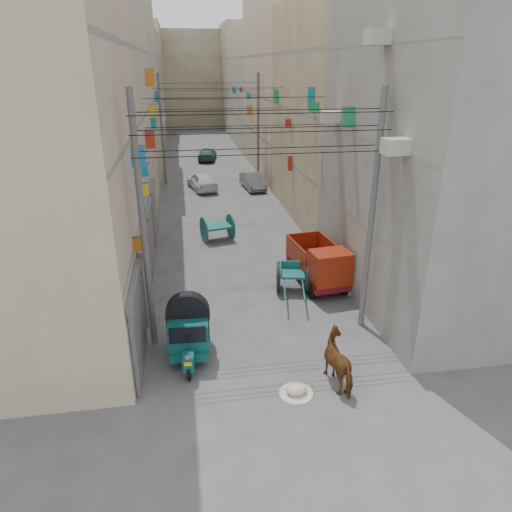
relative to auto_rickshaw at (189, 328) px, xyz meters
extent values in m
plane|color=#454447|center=(2.45, -5.09, -0.98)|extent=(140.00, 140.00, 0.00)
cube|color=gray|center=(-1.67, 2.91, 2.22)|extent=(0.25, 9.80, 0.18)
cube|color=gray|center=(-1.67, 2.91, 5.22)|extent=(0.25, 9.80, 0.18)
cube|color=gray|center=(-1.67, 2.91, 8.22)|extent=(0.25, 9.80, 0.18)
cube|color=#B2AA98|center=(-5.55, 13.91, 5.02)|extent=(8.00, 12.00, 12.00)
cube|color=gray|center=(-1.67, 13.91, 2.22)|extent=(0.25, 11.76, 0.18)
cube|color=gray|center=(-1.67, 13.91, 5.22)|extent=(0.25, 11.76, 0.18)
cube|color=gray|center=(-1.67, 13.91, 8.22)|extent=(0.25, 11.76, 0.18)
cube|color=#B8B191|center=(-5.55, 26.91, 6.02)|extent=(8.00, 14.00, 14.00)
cube|color=gray|center=(-1.67, 26.91, 2.22)|extent=(0.25, 13.72, 0.18)
cube|color=gray|center=(-1.67, 26.91, 5.22)|extent=(0.25, 13.72, 0.18)
cube|color=gray|center=(-1.67, 26.91, 8.22)|extent=(0.25, 13.72, 0.18)
cube|color=gray|center=(-5.55, 40.91, 4.92)|extent=(8.00, 14.00, 11.80)
cube|color=gray|center=(-1.67, 40.91, 2.22)|extent=(0.25, 13.72, 0.18)
cube|color=gray|center=(-1.67, 40.91, 5.22)|extent=(0.25, 13.72, 0.18)
cube|color=gray|center=(-1.67, 40.91, 8.22)|extent=(0.25, 13.72, 0.18)
cube|color=tan|center=(-5.55, 53.91, 5.77)|extent=(8.00, 12.00, 13.50)
cube|color=gray|center=(-1.67, 53.91, 2.22)|extent=(0.25, 11.76, 0.18)
cube|color=gray|center=(-1.67, 53.91, 5.22)|extent=(0.25, 11.76, 0.18)
cube|color=gray|center=(-1.67, 53.91, 8.22)|extent=(0.25, 11.76, 0.18)
cube|color=gray|center=(10.45, 2.91, 5.52)|extent=(8.00, 10.00, 13.00)
cube|color=gray|center=(6.57, 2.91, 2.22)|extent=(0.25, 9.80, 0.18)
cube|color=gray|center=(6.57, 2.91, 5.22)|extent=(0.25, 9.80, 0.18)
cube|color=gray|center=(6.57, 2.91, 8.22)|extent=(0.25, 9.80, 0.18)
cube|color=tan|center=(10.45, 13.91, 5.02)|extent=(8.00, 12.00, 12.00)
cube|color=gray|center=(6.57, 13.91, 2.22)|extent=(0.25, 11.76, 0.18)
cube|color=gray|center=(6.57, 13.91, 5.22)|extent=(0.25, 11.76, 0.18)
cube|color=gray|center=(6.57, 13.91, 8.22)|extent=(0.25, 11.76, 0.18)
cube|color=#C3AF93|center=(10.45, 26.91, 6.02)|extent=(8.00, 14.00, 14.00)
cube|color=gray|center=(6.57, 26.91, 2.22)|extent=(0.25, 13.72, 0.18)
cube|color=gray|center=(6.57, 26.91, 5.22)|extent=(0.25, 13.72, 0.18)
cube|color=gray|center=(6.57, 26.91, 8.22)|extent=(0.25, 13.72, 0.18)
cube|color=#B2AA98|center=(10.45, 40.91, 4.92)|extent=(8.00, 14.00, 11.80)
cube|color=gray|center=(6.57, 40.91, 2.22)|extent=(0.25, 13.72, 0.18)
cube|color=gray|center=(6.57, 40.91, 5.22)|extent=(0.25, 13.72, 0.18)
cube|color=gray|center=(6.57, 40.91, 8.22)|extent=(0.25, 13.72, 0.18)
cube|color=#B8B191|center=(10.45, 53.91, 5.77)|extent=(8.00, 12.00, 13.50)
cube|color=gray|center=(6.57, 53.91, 2.22)|extent=(0.25, 11.76, 0.18)
cube|color=gray|center=(6.57, 53.91, 5.22)|extent=(0.25, 11.76, 0.18)
cube|color=gray|center=(6.57, 53.91, 8.22)|extent=(0.25, 11.76, 0.18)
cube|color=#B8B191|center=(2.45, 60.91, 5.52)|extent=(22.00, 10.00, 13.00)
cube|color=#505156|center=(-1.47, -0.29, 0.32)|extent=(0.12, 3.00, 2.60)
cube|color=#565659|center=(-1.45, -0.29, 1.77)|extent=(0.18, 3.20, 0.25)
cube|color=#505156|center=(-1.47, 3.41, 0.32)|extent=(0.12, 3.00, 2.60)
cube|color=#565659|center=(-1.45, 3.41, 1.77)|extent=(0.18, 3.20, 0.25)
cube|color=#505156|center=(-1.47, 7.11, 0.32)|extent=(0.12, 3.00, 2.60)
cube|color=#565659|center=(-1.45, 7.11, 1.77)|extent=(0.18, 3.20, 0.25)
cube|color=#505156|center=(-1.47, 10.91, 0.32)|extent=(0.12, 3.00, 2.60)
cube|color=#565659|center=(-1.45, 10.91, 1.77)|extent=(0.18, 3.20, 0.25)
cube|color=#0D8F95|center=(6.26, 29.19, 5.00)|extent=(0.38, 0.08, 0.41)
cube|color=white|center=(-1.42, 36.52, 2.64)|extent=(0.27, 0.08, 0.71)
cube|color=orange|center=(-1.33, 1.34, 2.37)|extent=(0.44, 0.08, 0.42)
cube|color=#B32B17|center=(-1.32, 10.70, 4.19)|extent=(0.45, 0.08, 0.84)
cube|color=#0D8F95|center=(6.24, 39.78, 4.93)|extent=(0.41, 0.08, 0.59)
cube|color=yellow|center=(-1.36, 4.67, 3.26)|extent=(0.38, 0.08, 0.44)
cube|color=orange|center=(6.23, 28.45, 3.87)|extent=(0.43, 0.08, 0.72)
cube|color=#9A2A96|center=(6.31, 34.52, 5.26)|extent=(0.28, 0.08, 0.44)
cube|color=orange|center=(-1.31, 14.91, 6.87)|extent=(0.48, 0.08, 0.84)
cube|color=white|center=(-1.40, 32.98, 2.69)|extent=(0.31, 0.08, 0.44)
cube|color=#B32B17|center=(6.27, 13.93, 4.43)|extent=(0.35, 0.08, 0.45)
cube|color=#1B955C|center=(6.28, 17.56, 5.66)|extent=(0.34, 0.08, 0.79)
cube|color=#1A79BA|center=(-1.41, 6.93, 3.51)|extent=(0.28, 0.08, 0.52)
cube|color=#1A79BA|center=(-1.41, 24.53, 5.28)|extent=(0.28, 0.08, 0.74)
cube|color=#B32B17|center=(6.32, 13.42, 2.24)|extent=(0.26, 0.08, 0.80)
cube|color=#9A2A96|center=(6.28, 4.28, 5.71)|extent=(0.34, 0.08, 0.55)
cube|color=#1A79BA|center=(-1.31, 3.46, 4.69)|extent=(0.47, 0.08, 0.67)
cube|color=yellow|center=(-1.35, 16.06, 5.15)|extent=(0.40, 0.08, 0.47)
cube|color=#0D8F95|center=(-1.39, 16.57, 4.26)|extent=(0.32, 0.08, 0.55)
cube|color=#1B955C|center=(6.21, 8.65, 5.74)|extent=(0.47, 0.08, 0.35)
cube|color=#0D8F95|center=(6.29, 9.48, 6.09)|extent=(0.32, 0.08, 0.89)
cube|color=#1B955C|center=(6.23, 4.20, 5.74)|extent=(0.44, 0.08, 0.69)
cube|color=#1A79BA|center=(-1.61, 0.91, 2.02)|extent=(0.10, 3.20, 0.80)
cube|color=#0D8F95|center=(-1.61, 9.91, 2.02)|extent=(0.10, 3.20, 0.80)
cube|color=#1A79BA|center=(-1.61, 21.91, 2.02)|extent=(0.10, 3.20, 0.80)
cube|color=white|center=(-1.61, 33.91, 2.02)|extent=(0.10, 3.20, 0.80)
cube|color=#1B955C|center=(6.51, 0.91, 2.02)|extent=(0.10, 3.20, 0.80)
cube|color=orange|center=(6.51, 9.91, 2.02)|extent=(0.10, 3.20, 0.80)
cube|color=#1A79BA|center=(6.51, 21.91, 2.02)|extent=(0.10, 3.20, 0.80)
cube|color=white|center=(6.51, 33.91, 2.02)|extent=(0.10, 3.20, 0.80)
cube|color=#B0AE9E|center=(6.10, -0.09, 5.42)|extent=(0.70, 0.55, 0.45)
cube|color=#B0AE9E|center=(6.10, 5.91, 5.62)|extent=(0.70, 0.55, 0.45)
cube|color=#B0AE9E|center=(6.10, 1.91, 8.32)|extent=(0.70, 0.55, 0.45)
cylinder|color=#565659|center=(-1.15, 0.91, 3.02)|extent=(0.20, 0.20, 8.00)
cylinder|color=#565659|center=(6.05, 0.91, 3.02)|extent=(0.20, 0.20, 8.00)
cylinder|color=#565659|center=(-1.15, 22.91, 3.02)|extent=(0.20, 0.20, 8.00)
cylinder|color=#565659|center=(6.05, 22.91, 3.02)|extent=(0.20, 0.20, 8.00)
cylinder|color=black|center=(2.45, 0.41, 5.22)|extent=(7.40, 0.02, 0.02)
cylinder|color=black|center=(2.45, 0.41, 5.82)|extent=(7.40, 0.02, 0.02)
cylinder|color=black|center=(2.45, 0.41, 6.32)|extent=(7.40, 0.02, 0.02)
cylinder|color=black|center=(2.45, 1.41, 5.22)|extent=(7.40, 0.02, 0.02)
cylinder|color=black|center=(2.45, 1.41, 5.82)|extent=(7.40, 0.02, 0.02)
cylinder|color=black|center=(2.45, 1.41, 6.32)|extent=(7.40, 0.02, 0.02)
cylinder|color=black|center=(2.45, 6.91, 5.22)|extent=(7.40, 0.02, 0.02)
cylinder|color=black|center=(2.45, 6.91, 5.82)|extent=(7.40, 0.02, 0.02)
cylinder|color=black|center=(2.45, 6.91, 6.32)|extent=(7.40, 0.02, 0.02)
cylinder|color=black|center=(2.45, 14.91, 5.22)|extent=(7.40, 0.02, 0.02)
cylinder|color=black|center=(2.45, 14.91, 5.82)|extent=(7.40, 0.02, 0.02)
cylinder|color=black|center=(2.45, 14.91, 6.32)|extent=(7.40, 0.02, 0.02)
cylinder|color=black|center=(2.45, 22.91, 5.22)|extent=(7.40, 0.02, 0.02)
cylinder|color=black|center=(2.45, 22.91, 5.82)|extent=(7.40, 0.02, 0.02)
cylinder|color=black|center=(2.45, 22.91, 6.32)|extent=(7.40, 0.02, 0.02)
cylinder|color=black|center=(-0.07, -1.21, -0.72)|extent=(0.14, 0.53, 0.52)
cylinder|color=black|center=(-0.48, 0.60, -0.72)|extent=(0.14, 0.53, 0.52)
cylinder|color=black|center=(0.55, 0.54, -0.72)|extent=(0.14, 0.53, 0.52)
cube|color=#0C4845|center=(0.00, 0.01, -0.53)|extent=(1.27, 1.84, 0.26)
cube|color=#0C4845|center=(-0.07, -1.16, -0.42)|extent=(0.35, 0.44, 0.52)
cylinder|color=silver|center=(-0.08, -1.38, -0.09)|extent=(0.17, 0.06, 0.17)
cube|color=yellow|center=(-0.08, -1.39, -0.33)|extent=(0.21, 0.04, 0.11)
cube|color=#0C4845|center=(0.00, 0.06, 0.00)|extent=(1.31, 1.66, 0.89)
cube|color=black|center=(-0.04, -0.76, 0.24)|extent=(1.08, 0.12, 0.52)
cube|color=black|center=(-0.61, 0.09, 0.10)|extent=(0.10, 1.13, 0.61)
cube|color=black|center=(0.62, 0.02, 0.10)|extent=(0.10, 1.13, 0.61)
cube|color=white|center=(-0.04, -0.79, -0.47)|extent=(1.17, 0.11, 0.06)
cylinder|color=black|center=(3.68, 3.95, -0.36)|extent=(0.37, 1.24, 1.24)
cylinder|color=#145752|center=(3.68, 3.95, -0.36)|extent=(0.34, 0.98, 0.97)
cylinder|color=#565659|center=(3.68, 3.95, -0.36)|extent=(0.22, 0.19, 0.16)
cylinder|color=black|center=(4.81, 3.73, -0.36)|extent=(0.37, 1.24, 1.24)
cylinder|color=#145752|center=(4.81, 3.73, -0.36)|extent=(0.34, 0.98, 0.97)
cylinder|color=#565659|center=(4.81, 3.73, -0.36)|extent=(0.22, 0.19, 0.16)
cylinder|color=#565659|center=(4.25, 3.84, -0.36)|extent=(1.19, 0.30, 0.07)
cube|color=#145752|center=(4.25, 3.84, -0.20)|extent=(1.10, 1.14, 0.09)
cube|color=#145752|center=(4.34, 4.27, -0.01)|extent=(0.93, 0.25, 0.31)
cylinder|color=#145752|center=(3.69, 2.82, -0.27)|extent=(0.46, 2.01, 0.06)
cylinder|color=#145752|center=(4.38, 2.68, -0.27)|extent=(0.46, 2.01, 0.06)
cylinder|color=black|center=(4.86, 3.08, -0.64)|extent=(0.26, 0.69, 0.68)
cylinder|color=black|center=(4.60, 5.32, -0.64)|extent=(0.26, 0.69, 0.68)
cylinder|color=black|center=(6.19, 3.23, -0.64)|extent=(0.26, 0.69, 0.68)
cylinder|color=black|center=(5.92, 5.48, -0.64)|extent=(0.26, 0.69, 0.68)
cube|color=#5D0D13|center=(5.39, 4.28, -0.42)|extent=(1.88, 3.54, 0.36)
cube|color=maroon|center=(5.53, 3.11, 0.30)|extent=(1.61, 1.25, 1.28)
cube|color=black|center=(5.59, 2.63, 0.40)|extent=(1.33, 0.22, 0.56)
cube|color=#5D0D13|center=(5.33, 4.84, -0.14)|extent=(1.79, 2.42, 0.12)
cube|color=maroon|center=(4.58, 4.75, 0.30)|extent=(0.33, 2.25, 0.87)
cube|color=maroon|center=(6.07, 4.93, 0.30)|extent=(0.33, 2.25, 0.87)
cube|color=maroon|center=(5.20, 5.94, 0.30)|extent=(1.54, 0.24, 0.87)
cylinder|color=#145752|center=(1.03, 9.95, -0.31)|extent=(0.39, 1.33, 1.35)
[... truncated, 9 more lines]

